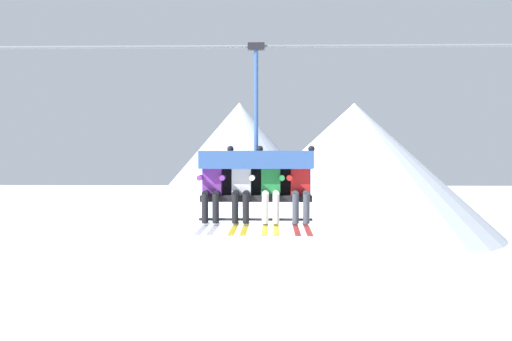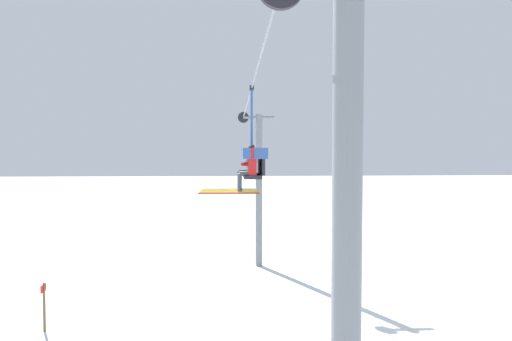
# 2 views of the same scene
# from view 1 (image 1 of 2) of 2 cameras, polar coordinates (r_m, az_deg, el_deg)

# --- Properties ---
(mountain_peak_west) EXTENTS (17.16, 17.16, 9.97)m
(mountain_peak_west) POSITION_cam_1_polar(r_m,az_deg,el_deg) (53.03, -1.47, 0.69)
(mountain_peak_west) COLOR silver
(mountain_peak_west) RESTS_ON ground_plane
(mountain_peak_central) EXTENTS (20.40, 20.40, 9.32)m
(mountain_peak_central) POSITION_cam_1_polar(r_m,az_deg,el_deg) (45.62, 8.71, 0.10)
(mountain_peak_central) COLOR silver
(mountain_peak_central) RESTS_ON ground_plane
(lift_cable) EXTENTS (17.82, 0.05, 0.05)m
(lift_cable) POSITION_cam_1_polar(r_m,az_deg,el_deg) (11.02, -4.88, 10.91)
(lift_cable) COLOR slate
(chairlift_chair) EXTENTS (1.90, 0.74, 2.96)m
(chairlift_chair) POSITION_cam_1_polar(r_m,az_deg,el_deg) (10.89, 0.03, 0.31)
(chairlift_chair) COLOR #232328
(skier_purple) EXTENTS (0.46, 1.70, 1.23)m
(skier_purple) POSITION_cam_1_polar(r_m,az_deg,el_deg) (10.73, -3.97, -1.37)
(skier_purple) COLOR purple
(skier_white) EXTENTS (0.48, 1.70, 1.34)m
(skier_white) POSITION_cam_1_polar(r_m,az_deg,el_deg) (10.70, -1.35, -1.26)
(skier_white) COLOR silver
(skier_green) EXTENTS (0.48, 1.70, 1.34)m
(skier_green) POSITION_cam_1_polar(r_m,az_deg,el_deg) (10.68, 1.30, -1.27)
(skier_green) COLOR #23843D
(skier_red) EXTENTS (0.48, 1.70, 1.34)m
(skier_red) POSITION_cam_1_polar(r_m,az_deg,el_deg) (10.69, 3.99, -1.27)
(skier_red) COLOR red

